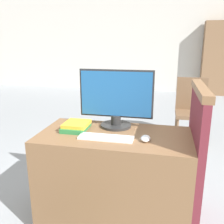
{
  "coord_description": "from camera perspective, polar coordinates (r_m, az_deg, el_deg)",
  "views": [
    {
      "loc": [
        0.36,
        -1.43,
        1.42
      ],
      "look_at": [
        -0.01,
        0.27,
        0.93
      ],
      "focal_mm": 40.0,
      "sensor_mm": 36.0,
      "label": 1
    }
  ],
  "objects": [
    {
      "name": "mouse",
      "position": [
        1.77,
        7.68,
        -6.0
      ],
      "size": [
        0.07,
        0.11,
        0.03
      ],
      "color": "white",
      "rests_on": "desk"
    },
    {
      "name": "monitor",
      "position": [
        1.99,
        0.92,
        2.94
      ],
      "size": [
        0.59,
        0.25,
        0.46
      ],
      "color": "#282828",
      "rests_on": "desk"
    },
    {
      "name": "carrel_divider",
      "position": [
        1.98,
        18.28,
        -10.4
      ],
      "size": [
        0.07,
        0.69,
        1.13
      ],
      "color": "maroon",
      "rests_on": "ground_plane"
    },
    {
      "name": "keyboard",
      "position": [
        1.79,
        -1.39,
        -5.89
      ],
      "size": [
        0.39,
        0.12,
        0.02
      ],
      "color": "white",
      "rests_on": "desk"
    },
    {
      "name": "desk",
      "position": [
        2.05,
        0.52,
        -14.93
      ],
      "size": [
        1.14,
        0.59,
        0.75
      ],
      "color": "brown",
      "rests_on": "ground_plane"
    },
    {
      "name": "far_chair",
      "position": [
        3.84,
        17.63,
        1.13
      ],
      "size": [
        0.44,
        0.44,
        0.92
      ],
      "rotation": [
        0.0,
        0.0,
        -0.03
      ],
      "color": "brown",
      "rests_on": "ground_plane"
    },
    {
      "name": "wall_back",
      "position": [
        7.55,
        9.97,
        15.35
      ],
      "size": [
        12.0,
        0.06,
        2.8
      ],
      "color": "beige",
      "rests_on": "ground_plane"
    },
    {
      "name": "book_stack",
      "position": [
        1.99,
        -8.17,
        -3.17
      ],
      "size": [
        0.19,
        0.25,
        0.06
      ],
      "color": "#2D7F42",
      "rests_on": "desk"
    },
    {
      "name": "bookshelf_far",
      "position": [
        7.45,
        23.56,
        11.04
      ],
      "size": [
        0.94,
        0.32,
        1.96
      ],
      "color": "#846042",
      "rests_on": "ground_plane"
    }
  ]
}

